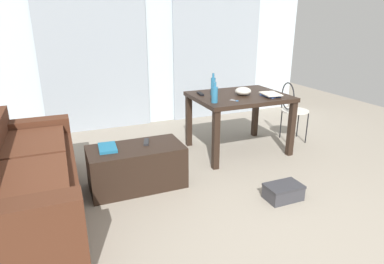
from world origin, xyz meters
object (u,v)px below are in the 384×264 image
bottle_far (215,94)px  scissors (235,101)px  book_stack (271,95)px  tv_remote_primary (146,142)px  coffee_table (137,167)px  wire_chair (292,105)px  shoebox (283,192)px  bottle_near (213,86)px  couch (24,182)px  bowl (243,91)px  magazine (108,148)px  tv_remote_on_table (200,94)px  craft_table (239,103)px

bottle_far → scissors: size_ratio=2.20×
book_stack → tv_remote_primary: book_stack is taller
coffee_table → tv_remote_primary: size_ratio=5.31×
wire_chair → bottle_far: bearing=-168.6°
book_stack → shoebox: bearing=-117.0°
bottle_near → coffee_table: bearing=-153.3°
couch → bowl: size_ratio=10.32×
bowl → tv_remote_primary: bearing=-164.8°
scissors → magazine: 1.55m
wire_chair → tv_remote_on_table: 1.33m
bowl → tv_remote_on_table: bowl is taller
wire_chair → scissors: (-1.06, -0.28, 0.23)m
bowl → book_stack: (0.27, -0.19, -0.03)m
tv_remote_on_table → shoebox: (0.22, -1.47, -0.68)m
tv_remote_on_table → shoebox: 1.63m
tv_remote_on_table → magazine: tv_remote_on_table is taller
couch → magazine: size_ratio=7.51×
craft_table → wire_chair: (0.85, 0.02, -0.13)m
craft_table → book_stack: bearing=-35.7°
couch → shoebox: (2.24, -0.67, -0.23)m
couch → wire_chair: size_ratio=2.48×
coffee_table → tv_remote_primary: 0.27m
wire_chair → bottle_far: (-1.32, -0.27, 0.32)m
craft_table → bottle_near: bearing=162.2°
craft_table → couch: bearing=-166.5°
coffee_table → book_stack: book_stack is taller
bowl → scissors: size_ratio=1.86×
couch → coffee_table: 1.03m
bottle_far → wire_chair: bearing=11.4°
bottle_far → tv_remote_on_table: bottle_far is taller
magazine → shoebox: 1.76m
craft_table → tv_remote_on_table: 0.50m
couch → bottle_near: 2.32m
wire_chair → shoebox: wire_chair is taller
tv_remote_primary → magazine: (-0.40, -0.01, 0.00)m
bottle_near → tv_remote_primary: 1.19m
wire_chair → coffee_table: bearing=-167.9°
shoebox → magazine: bearing=150.1°
bottle_near → scissors: bottle_near is taller
magazine → bottle_near: bearing=24.2°
bottle_near → book_stack: bearing=-27.3°
bottle_far → bowl: size_ratio=1.18×
tv_remote_primary → book_stack: bearing=23.3°
magazine → shoebox: magazine is taller
couch → shoebox: couch is taller
bottle_far → scissors: bearing=-3.2°
bowl → coffee_table: bearing=-163.6°
bottle_far → tv_remote_on_table: bearing=87.4°
shoebox → bottle_near: bearing=93.9°
craft_table → scissors: size_ratio=10.74×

